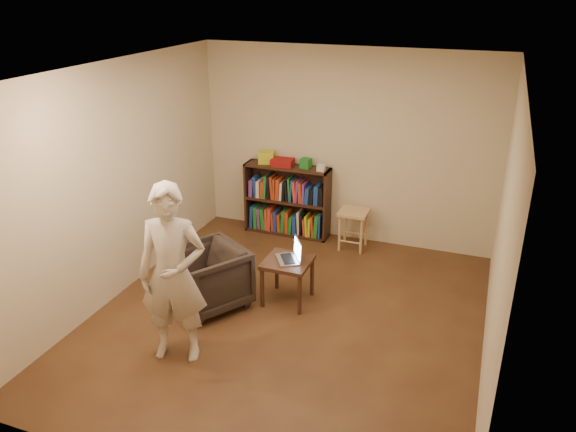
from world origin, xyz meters
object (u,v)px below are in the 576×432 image
at_px(side_table, 288,267).
at_px(laptop, 292,255).
at_px(person, 173,275).
at_px(stool, 354,218).
at_px(armchair, 208,277).
at_px(bookshelf, 288,204).

xyz_separation_m(side_table, laptop, (0.04, 0.03, 0.14)).
xyz_separation_m(laptop, person, (-0.68, -1.32, 0.31)).
bearing_deg(side_table, stool, 77.64).
distance_m(stool, armchair, 2.27).
bearing_deg(person, side_table, 48.49).
relative_size(bookshelf, side_table, 2.35).
height_order(bookshelf, stool, bookshelf).
distance_m(armchair, laptop, 0.95).
height_order(bookshelf, side_table, bookshelf).
distance_m(armchair, person, 1.05).
bearing_deg(laptop, bookshelf, 169.36).
bearing_deg(armchair, person, -47.80).
height_order(stool, laptop, laptop).
height_order(armchair, person, person).
bearing_deg(armchair, laptop, 59.70).
bearing_deg(bookshelf, stool, -9.16).
height_order(laptop, person, person).
xyz_separation_m(bookshelf, side_table, (0.65, -1.74, -0.01)).
xyz_separation_m(bookshelf, person, (0.01, -3.02, 0.44)).
xyz_separation_m(stool, side_table, (-0.35, -1.58, -0.01)).
height_order(stool, side_table, stool).
bearing_deg(side_table, laptop, 35.29).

